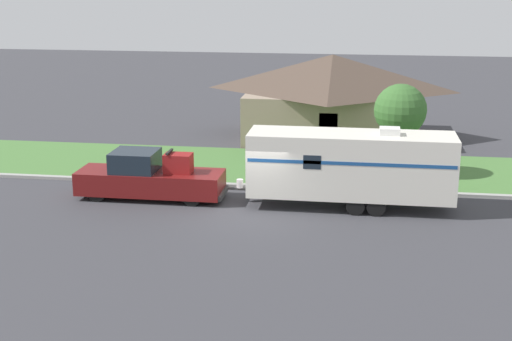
% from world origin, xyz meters
% --- Properties ---
extents(ground_plane, '(120.00, 120.00, 0.00)m').
position_xyz_m(ground_plane, '(0.00, 0.00, 0.00)').
color(ground_plane, '#38383D').
extents(curb_strip, '(80.00, 0.30, 0.14)m').
position_xyz_m(curb_strip, '(0.00, 3.75, 0.07)').
color(curb_strip, '#999993').
rests_on(curb_strip, ground_plane).
extents(lawn_strip, '(80.00, 7.00, 0.03)m').
position_xyz_m(lawn_strip, '(0.00, 7.40, 0.01)').
color(lawn_strip, '#477538').
rests_on(lawn_strip, ground_plane).
extents(house_across_street, '(10.31, 7.79, 4.83)m').
position_xyz_m(house_across_street, '(2.32, 14.59, 2.51)').
color(house_across_street, gray).
rests_on(house_across_street, ground_plane).
extents(pickup_truck, '(6.32, 1.93, 2.11)m').
position_xyz_m(pickup_truck, '(-4.79, 1.58, 0.90)').
color(pickup_truck, black).
rests_on(pickup_truck, ground_plane).
extents(travel_trailer, '(9.22, 2.24, 3.38)m').
position_xyz_m(travel_trailer, '(3.70, 1.58, 1.80)').
color(travel_trailer, black).
rests_on(travel_trailer, ground_plane).
extents(mailbox, '(0.48, 0.20, 1.24)m').
position_xyz_m(mailbox, '(2.39, 4.42, 0.95)').
color(mailbox, brown).
rests_on(mailbox, ground_plane).
extents(tree_in_yard, '(2.44, 2.44, 4.38)m').
position_xyz_m(tree_in_yard, '(5.84, 6.72, 3.14)').
color(tree_in_yard, brown).
rests_on(tree_in_yard, ground_plane).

